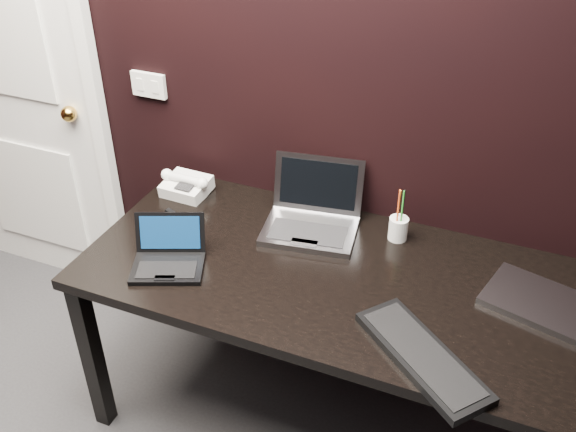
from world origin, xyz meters
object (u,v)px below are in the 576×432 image
at_px(desk_phone, 186,185).
at_px(netbook, 168,258).
at_px(silver_laptop, 312,218).
at_px(ext_keyboard, 422,356).
at_px(mobile_phone, 171,223).
at_px(door, 8,77).
at_px(pen_cup, 398,228).
at_px(desk, 330,289).
at_px(closed_laptop, 538,301).

bearing_deg(desk_phone, netbook, -67.44).
relative_size(silver_laptop, ext_keyboard, 0.84).
relative_size(ext_keyboard, mobile_phone, 5.39).
distance_m(door, silver_laptop, 1.53).
bearing_deg(ext_keyboard, pen_cup, 111.22).
distance_m(desk, silver_laptop, 0.29).
bearing_deg(closed_laptop, desk, -171.52).
height_order(netbook, mobile_phone, netbook).
bearing_deg(ext_keyboard, desk, 143.32).
xyz_separation_m(door, silver_laptop, (1.50, -0.16, -0.26)).
distance_m(closed_laptop, mobile_phone, 1.29).
bearing_deg(door, closed_laptop, -6.82).
xyz_separation_m(door, desk, (1.65, -0.38, -0.38)).
xyz_separation_m(ext_keyboard, pen_cup, (-0.21, 0.55, 0.03)).
relative_size(desk, mobile_phone, 20.26).
bearing_deg(netbook, ext_keyboard, -6.35).
distance_m(closed_laptop, pen_cup, 0.54).
bearing_deg(netbook, desk_phone, 112.56).
bearing_deg(mobile_phone, pen_cup, 18.91).
xyz_separation_m(door, desk_phone, (0.94, -0.12, -0.27)).
bearing_deg(desk_phone, desk, -19.64).
height_order(netbook, pen_cup, pen_cup).
xyz_separation_m(closed_laptop, pen_cup, (-0.50, 0.18, 0.04)).
height_order(desk, ext_keyboard, ext_keyboard).
xyz_separation_m(closed_laptop, mobile_phone, (-1.29, -0.09, 0.02)).
height_order(mobile_phone, pen_cup, pen_cup).
bearing_deg(silver_laptop, closed_laptop, -8.46).
bearing_deg(mobile_phone, netbook, -61.20).
bearing_deg(desk, pen_cup, 60.16).
xyz_separation_m(door, mobile_phone, (1.02, -0.37, -0.27)).
bearing_deg(closed_laptop, silver_laptop, 171.54).
bearing_deg(desk, silver_laptop, 124.91).
bearing_deg(silver_laptop, desk_phone, 176.71).
bearing_deg(ext_keyboard, netbook, 173.65).
relative_size(desk, pen_cup, 8.31).
distance_m(ext_keyboard, desk_phone, 1.20).
bearing_deg(desk_phone, silver_laptop, -3.29).
bearing_deg(silver_laptop, desk, -55.09).
distance_m(desk, desk_phone, 0.76).
bearing_deg(desk, door, 167.18).
relative_size(door, netbook, 7.05).
distance_m(door, pen_cup, 1.83).
distance_m(netbook, mobile_phone, 0.21).
bearing_deg(mobile_phone, desk, -0.57).
height_order(desk, desk_phone, desk_phone).
height_order(ext_keyboard, desk_phone, desk_phone).
bearing_deg(desk, closed_laptop, 8.48).
xyz_separation_m(desk, desk_phone, (-0.71, 0.25, 0.12)).
xyz_separation_m(door, ext_keyboard, (2.02, -0.65, -0.29)).
bearing_deg(desk_phone, closed_laptop, -6.39).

